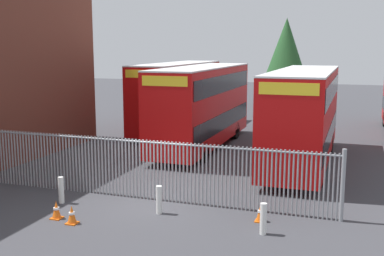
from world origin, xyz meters
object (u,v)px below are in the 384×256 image
Objects in this scene: traffic_cone_near_kerb at (261,213)px; double_decker_bus_near_gate at (304,113)px; bollard_near_left at (61,190)px; traffic_cone_mid_forecourt at (56,210)px; double_decker_bus_behind_fence_left at (203,103)px; traffic_cone_by_gate at (72,215)px; bollard_near_right at (263,219)px; bollard_center_front at (159,200)px; double_decker_bus_behind_fence_right at (178,94)px.

double_decker_bus_near_gate is at bearing 87.33° from traffic_cone_near_kerb.
bollard_near_left is 1.59m from traffic_cone_mid_forecourt.
traffic_cone_by_gate is at bearing -91.46° from double_decker_bus_behind_fence_left.
bollard_near_left is 1.61× the size of traffic_cone_near_kerb.
traffic_cone_by_gate is 0.75m from traffic_cone_mid_forecourt.
double_decker_bus_near_gate is 8.38m from traffic_cone_near_kerb.
bollard_near_left and bollard_near_right have the same top height.
double_decker_bus_behind_fence_left is at bearing 100.21° from bollard_center_front.
bollard_near_right is at bearing 7.88° from traffic_cone_mid_forecourt.
double_decker_bus_behind_fence_right is 17.38m from traffic_cone_by_gate.
traffic_cone_by_gate is (-5.92, -10.21, -2.13)m from double_decker_bus_near_gate.
double_decker_bus_behind_fence_left is 11.38× the size of bollard_near_right.
bollard_near_right reaches higher than traffic_cone_by_gate.
double_decker_bus_near_gate reaches higher than traffic_cone_mid_forecourt.
traffic_cone_by_gate is (2.89, -17.01, -2.13)m from double_decker_bus_behind_fence_right.
double_decker_bus_behind_fence_right is at bearing 108.51° from bollard_center_front.
traffic_cone_near_kerb is at bearing 6.46° from bollard_center_front.
traffic_cone_by_gate is (-5.81, -1.13, -0.19)m from bollard_near_right.
bollard_near_left is at bearing -99.51° from double_decker_bus_behind_fence_left.
traffic_cone_mid_forecourt is (2.17, -16.79, -2.13)m from double_decker_bus_behind_fence_right.
bollard_center_front is 3.64m from bollard_near_right.
bollard_center_front is 1.61× the size of traffic_cone_near_kerb.
double_decker_bus_near_gate is at bearing 89.31° from bollard_near_right.
traffic_cone_near_kerb is (5.22, -10.19, -2.13)m from double_decker_bus_behind_fence_left.
traffic_cone_near_kerb is (-0.38, -8.09, -2.13)m from double_decker_bus_near_gate.
bollard_near_left reaches higher than traffic_cone_by_gate.
double_decker_bus_behind_fence_left is at bearing 159.49° from double_decker_bus_near_gate.
double_decker_bus_near_gate is 11.51m from bollard_near_left.
double_decker_bus_behind_fence_right reaches higher than bollard_near_right.
double_decker_bus_behind_fence_left is at bearing 116.16° from bollard_near_right.
double_decker_bus_behind_fence_right is 18.32× the size of traffic_cone_by_gate.
double_decker_bus_behind_fence_left is 18.32× the size of traffic_cone_by_gate.
double_decker_bus_behind_fence_right is at bearing 99.65° from traffic_cone_by_gate.
bollard_near_right is at bearing -3.79° from bollard_near_left.
bollard_near_left is 7.30m from bollard_near_right.
double_decker_bus_near_gate is 9.29m from bollard_near_right.
bollard_near_right is 1.61× the size of traffic_cone_by_gate.
double_decker_bus_behind_fence_left is 18.32× the size of traffic_cone_mid_forecourt.
traffic_cone_mid_forecourt is (-0.72, 0.22, 0.00)m from traffic_cone_by_gate.
double_decker_bus_behind_fence_left is 18.32× the size of traffic_cone_near_kerb.
double_decker_bus_behind_fence_right is at bearing 97.37° from traffic_cone_mid_forecourt.
traffic_cone_near_kerb is (-0.27, 0.99, -0.19)m from bollard_near_right.
double_decker_bus_behind_fence_right is 16.22m from bollard_center_front.
bollard_near_left is at bearing -84.76° from double_decker_bus_behind_fence_right.
double_decker_bus_behind_fence_right is at bearing 142.35° from double_decker_bus_near_gate.
double_decker_bus_near_gate is 5.98m from double_decker_bus_behind_fence_left.
bollard_center_front is 1.00× the size of bollard_near_right.
double_decker_bus_near_gate reaches higher than traffic_cone_near_kerb.
double_decker_bus_behind_fence_right is 18.32× the size of traffic_cone_mid_forecourt.
double_decker_bus_behind_fence_left is at bearing 85.10° from traffic_cone_mid_forecourt.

